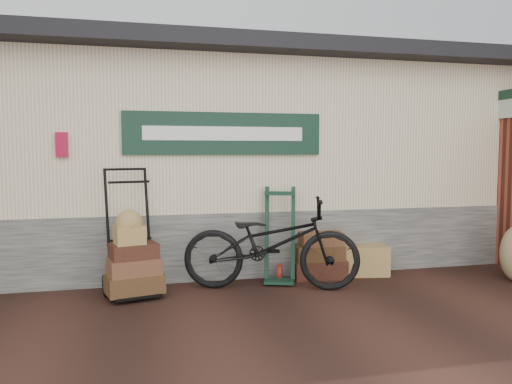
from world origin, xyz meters
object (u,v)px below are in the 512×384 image
(green_barrow, at_px, (280,235))
(wicker_hamper, at_px, (364,260))
(bicycle, at_px, (271,238))
(porter_trolley, at_px, (130,231))
(suitcase_stack, at_px, (318,254))

(green_barrow, xyz_separation_m, wicker_hamper, (1.26, 0.12, -0.42))
(wicker_hamper, distance_m, bicycle, 1.58)
(porter_trolley, relative_size, bicycle, 0.71)
(porter_trolley, xyz_separation_m, bicycle, (1.70, -0.16, -0.14))
(green_barrow, relative_size, bicycle, 0.57)
(porter_trolley, distance_m, suitcase_stack, 2.54)
(suitcase_stack, distance_m, bicycle, 0.94)
(green_barrow, xyz_separation_m, bicycle, (-0.20, -0.30, 0.01))
(porter_trolley, bearing_deg, bicycle, -18.99)
(wicker_hamper, bearing_deg, porter_trolley, -175.27)
(green_barrow, height_order, bicycle, bicycle)
(wicker_hamper, xyz_separation_m, bicycle, (-1.46, -0.42, 0.43))
(wicker_hamper, bearing_deg, bicycle, -163.88)
(green_barrow, relative_size, suitcase_stack, 1.75)
(suitcase_stack, xyz_separation_m, wicker_hamper, (0.67, -0.00, -0.11))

